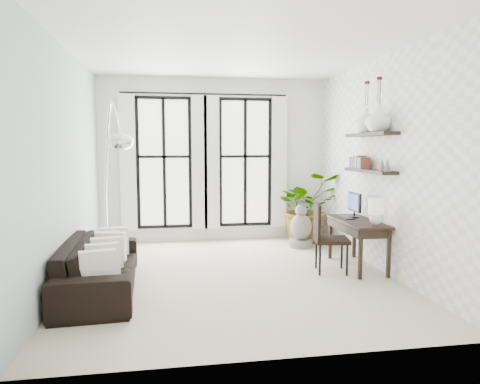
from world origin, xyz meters
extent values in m
plane|color=beige|center=(0.00, 0.00, 0.00)|extent=(5.00, 5.00, 0.00)
plane|color=white|center=(0.00, 0.00, 3.20)|extent=(5.00, 5.00, 0.00)
plane|color=#A4B7AF|center=(-2.25, 0.00, 1.60)|extent=(0.00, 5.00, 5.00)
plane|color=white|center=(2.25, 0.00, 1.60)|extent=(0.00, 5.00, 5.00)
plane|color=white|center=(0.00, 2.50, 1.60)|extent=(4.50, 0.00, 4.50)
cube|color=white|center=(-1.00, 2.47, 1.55)|extent=(1.00, 0.02, 2.50)
cube|color=white|center=(-1.68, 2.37, 1.55)|extent=(0.30, 0.04, 2.60)
cube|color=white|center=(-0.32, 2.37, 1.55)|extent=(0.30, 0.04, 2.60)
cube|color=white|center=(0.60, 2.47, 1.55)|extent=(1.00, 0.02, 2.50)
cube|color=white|center=(-0.08, 2.37, 1.55)|extent=(0.30, 0.04, 2.60)
cube|color=white|center=(1.28, 2.37, 1.55)|extent=(0.30, 0.04, 2.60)
cylinder|color=black|center=(-0.20, 2.38, 2.88)|extent=(3.20, 0.03, 0.03)
cube|color=black|center=(2.11, 0.11, 1.50)|extent=(0.25, 1.30, 0.05)
cube|color=black|center=(2.11, 0.11, 2.05)|extent=(0.25, 1.30, 0.05)
cube|color=#D3344B|center=(2.11, 0.66, 1.61)|extent=(0.16, 0.03, 0.18)
cube|color=#2D479E|center=(2.11, 0.61, 1.61)|extent=(0.16, 0.03, 0.18)
cube|color=orange|center=(2.11, 0.57, 1.61)|extent=(0.16, 0.03, 0.18)
cube|color=#2E8C4E|center=(2.11, 0.52, 1.61)|extent=(0.16, 0.03, 0.18)
cube|color=#A548A9|center=(2.11, 0.48, 1.61)|extent=(0.16, 0.04, 0.18)
cube|color=yellow|center=(2.11, 0.43, 1.61)|extent=(0.16, 0.04, 0.18)
cube|color=#454545|center=(2.11, 0.39, 1.61)|extent=(0.16, 0.04, 0.18)
cube|color=#3ACCC3|center=(2.11, 0.34, 1.61)|extent=(0.16, 0.04, 0.18)
cube|color=tan|center=(2.11, 0.30, 1.61)|extent=(0.16, 0.04, 0.18)
cube|color=brown|center=(2.11, 0.25, 1.61)|extent=(0.16, 0.04, 0.18)
cone|color=gray|center=(2.11, -0.29, 1.61)|extent=(0.10, 0.10, 0.18)
cone|color=gray|center=(2.11, -0.44, 1.61)|extent=(0.10, 0.10, 0.18)
imported|color=black|center=(-1.80, -0.38, 0.33)|extent=(1.00, 2.31, 0.66)
cube|color=white|center=(-1.70, -1.08, 0.50)|extent=(0.40, 0.12, 0.40)
cube|color=white|center=(-1.70, -0.73, 0.50)|extent=(0.40, 0.12, 0.40)
cube|color=white|center=(-1.70, -0.38, 0.50)|extent=(0.40, 0.12, 0.40)
cube|color=white|center=(-1.70, -0.03, 0.50)|extent=(0.40, 0.12, 0.40)
cube|color=white|center=(-1.70, 0.32, 0.50)|extent=(0.40, 0.12, 0.40)
imported|color=#2D7228|center=(1.77, 2.03, 0.69)|extent=(1.33, 1.18, 1.38)
cube|color=black|center=(1.95, 0.11, 0.72)|extent=(0.53, 1.26, 0.04)
cube|color=black|center=(1.93, 0.11, 0.64)|extent=(0.48, 1.20, 0.12)
cube|color=black|center=(1.74, -0.47, 0.36)|extent=(0.05, 0.05, 0.70)
cube|color=black|center=(2.16, -0.47, 0.36)|extent=(0.05, 0.05, 0.70)
cube|color=black|center=(1.74, 0.69, 0.36)|extent=(0.05, 0.05, 0.70)
cube|color=black|center=(2.16, 0.69, 0.36)|extent=(0.05, 0.05, 0.70)
cube|color=black|center=(2.00, 0.35, 0.99)|extent=(0.04, 0.42, 0.30)
cube|color=navy|center=(1.97, 0.35, 0.99)|extent=(0.00, 0.36, 0.24)
cube|color=black|center=(1.85, 0.35, 0.75)|extent=(0.15, 0.40, 0.02)
sphere|color=silver|center=(2.00, -0.37, 0.83)|extent=(0.18, 0.18, 0.18)
cylinder|color=white|center=(2.00, -0.37, 1.02)|extent=(0.22, 0.22, 0.22)
cube|color=black|center=(1.47, -0.05, 0.49)|extent=(0.57, 0.57, 0.05)
cube|color=black|center=(1.26, 0.00, 0.76)|extent=(0.14, 0.49, 0.54)
cylinder|color=black|center=(1.28, -0.24, 0.23)|extent=(0.03, 0.03, 0.45)
cylinder|color=black|center=(1.67, -0.24, 0.23)|extent=(0.03, 0.03, 0.45)
cylinder|color=black|center=(1.28, 0.15, 0.23)|extent=(0.03, 0.03, 0.45)
cylinder|color=black|center=(1.67, 0.15, 0.23)|extent=(0.03, 0.03, 0.45)
cylinder|color=silver|center=(-1.90, 0.99, 0.05)|extent=(0.37, 0.37, 0.10)
cylinder|color=silver|center=(-1.90, 0.99, 0.57)|extent=(0.04, 0.04, 1.04)
ellipsoid|color=silver|center=(-1.50, -0.33, 1.93)|extent=(0.33, 0.33, 0.22)
cylinder|color=gray|center=(1.51, 1.59, 0.07)|extent=(0.44, 0.44, 0.13)
ellipsoid|color=gray|center=(1.51, 1.59, 0.38)|extent=(0.40, 0.40, 0.49)
sphere|color=gray|center=(1.51, 1.59, 0.69)|extent=(0.22, 0.22, 0.22)
imported|color=white|center=(2.11, -0.14, 2.27)|extent=(0.37, 0.37, 0.38)
imported|color=white|center=(2.11, 0.26, 2.27)|extent=(0.37, 0.37, 0.38)
camera|label=1|loc=(-0.86, -5.99, 1.86)|focal=32.00mm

